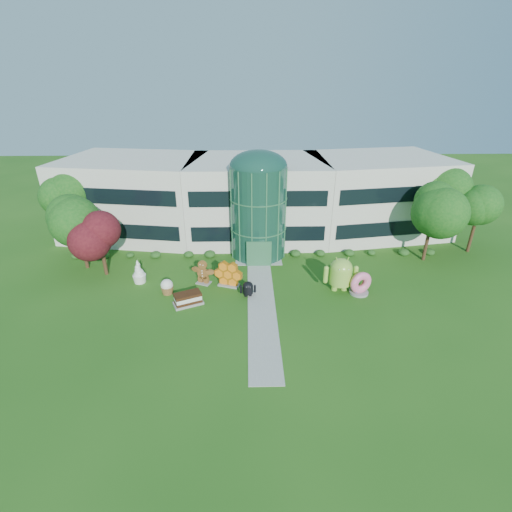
{
  "coord_description": "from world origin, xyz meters",
  "views": [
    {
      "loc": [
        -1.11,
        -25.79,
        18.13
      ],
      "look_at": [
        -0.38,
        6.0,
        2.6
      ],
      "focal_mm": 26.0,
      "sensor_mm": 36.0,
      "label": 1
    }
  ],
  "objects_px": {
    "android_black": "(248,288)",
    "donut": "(360,283)",
    "android_green": "(341,272)",
    "gingerbread": "(203,272)"
  },
  "relations": [
    {
      "from": "android_green",
      "to": "android_black",
      "type": "bearing_deg",
      "value": -173.46
    },
    {
      "from": "android_green",
      "to": "gingerbread",
      "type": "height_order",
      "value": "android_green"
    },
    {
      "from": "gingerbread",
      "to": "android_green",
      "type": "bearing_deg",
      "value": 15.74
    },
    {
      "from": "android_black",
      "to": "android_green",
      "type": "bearing_deg",
      "value": 2.14
    },
    {
      "from": "android_black",
      "to": "gingerbread",
      "type": "height_order",
      "value": "gingerbread"
    },
    {
      "from": "android_green",
      "to": "donut",
      "type": "distance_m",
      "value": 1.96
    },
    {
      "from": "android_black",
      "to": "donut",
      "type": "relative_size",
      "value": 0.77
    },
    {
      "from": "android_black",
      "to": "donut",
      "type": "xyz_separation_m",
      "value": [
        10.24,
        0.27,
        0.26
      ]
    },
    {
      "from": "android_green",
      "to": "android_black",
      "type": "xyz_separation_m",
      "value": [
        -8.55,
        -0.91,
        -1.01
      ]
    },
    {
      "from": "donut",
      "to": "android_green",
      "type": "bearing_deg",
      "value": 140.06
    }
  ]
}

